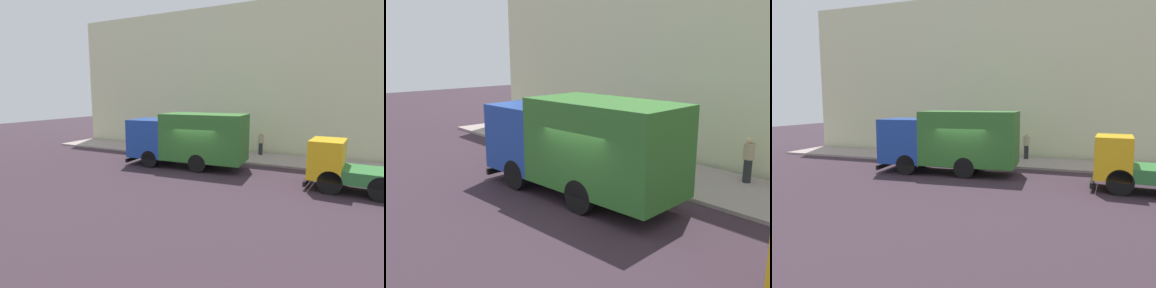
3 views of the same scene
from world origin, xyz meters
The scene contains 8 objects.
ground centered at (0.00, 0.00, 0.00)m, with size 80.00×80.00×0.00m, color #342530.
sidewalk centered at (4.87, 0.00, 0.06)m, with size 3.74×30.00×0.13m, color #9F8F8A.
building_facade centered at (7.24, 0.00, 5.58)m, with size 0.50×30.00×11.16m, color beige.
large_utility_truck centered at (0.70, 1.00, 1.83)m, with size 2.97×7.55×3.33m.
small_flatbed_truck centered at (-0.36, -7.95, 1.12)m, with size 2.47×4.90×2.37m.
pedestrian_walking centered at (3.89, 0.67, 1.04)m, with size 0.51×0.51×1.74m.
pedestrian_standing centered at (5.94, -2.24, 1.01)m, with size 0.44×0.44×1.68m.
traffic_cone_orange centered at (3.57, 5.66, 0.41)m, with size 0.40×0.40×0.57m, color orange.
Camera 1 is at (-16.07, -7.69, 4.48)m, focal length 28.86 mm.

